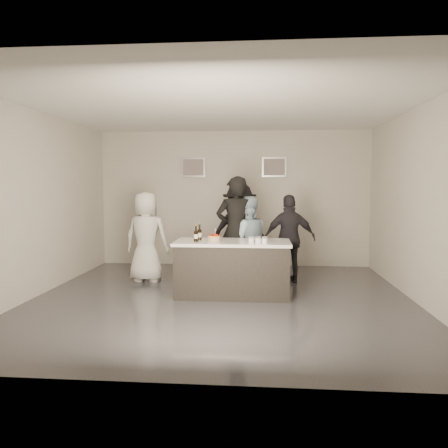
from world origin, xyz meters
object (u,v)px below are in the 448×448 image
(cake, at_px, (214,239))
(person_guest_left, at_px, (146,237))
(person_main_blue, at_px, (247,241))
(beer_bottle_a, at_px, (200,232))
(bar_counter, at_px, (232,268))
(person_guest_back, at_px, (239,230))
(person_guest_right, at_px, (290,239))
(beer_bottle_b, at_px, (196,234))
(person_main_black, at_px, (236,231))

(cake, distance_m, person_guest_left, 1.71)
(cake, distance_m, person_main_blue, 1.06)
(beer_bottle_a, bearing_deg, bar_counter, -9.07)
(person_guest_back, bearing_deg, person_guest_left, 32.03)
(person_main_blue, bearing_deg, cake, 47.97)
(person_guest_right, bearing_deg, beer_bottle_b, 32.70)
(cake, height_order, beer_bottle_b, beer_bottle_b)
(person_main_blue, distance_m, person_guest_right, 0.81)
(beer_bottle_b, xyz_separation_m, person_guest_right, (1.56, 1.22, -0.22))
(beer_bottle_b, height_order, person_guest_right, person_guest_right)
(person_main_black, xyz_separation_m, person_main_blue, (0.20, 0.10, -0.18))
(person_guest_left, distance_m, person_guest_back, 1.82)
(person_main_blue, relative_size, person_guest_back, 0.88)
(bar_counter, xyz_separation_m, beer_bottle_a, (-0.55, 0.09, 0.58))
(beer_bottle_a, bearing_deg, person_main_black, 49.97)
(beer_bottle_b, bearing_deg, person_guest_back, 70.26)
(bar_counter, xyz_separation_m, person_guest_back, (0.03, 1.56, 0.46))
(bar_counter, distance_m, cake, 0.57)
(person_main_blue, distance_m, person_guest_left, 1.89)
(beer_bottle_a, height_order, person_guest_left, person_guest_left)
(person_main_black, distance_m, person_guest_left, 1.70)
(person_main_black, height_order, person_guest_left, person_main_black)
(bar_counter, height_order, person_guest_right, person_guest_right)
(person_main_blue, xyz_separation_m, person_guest_right, (0.77, 0.24, 0.01))
(cake, height_order, person_main_black, person_main_black)
(person_main_black, relative_size, person_guest_back, 1.07)
(person_main_black, bearing_deg, person_guest_back, -100.79)
(person_main_black, relative_size, person_main_blue, 1.22)
(cake, bearing_deg, person_main_black, 69.49)
(person_guest_left, xyz_separation_m, person_guest_back, (1.70, 0.62, 0.07))
(cake, relative_size, person_guest_right, 0.13)
(cake, xyz_separation_m, beer_bottle_b, (-0.28, -0.07, 0.09))
(cake, distance_m, person_main_black, 0.88)
(person_guest_left, xyz_separation_m, person_guest_right, (2.66, 0.15, -0.03))
(cake, relative_size, beer_bottle_a, 0.80)
(bar_counter, bearing_deg, beer_bottle_a, 170.93)
(cake, relative_size, beer_bottle_b, 0.80)
(person_guest_back, bearing_deg, bar_counter, 100.83)
(cake, relative_size, person_guest_left, 0.12)
(cake, xyz_separation_m, person_main_black, (0.31, 0.82, 0.04))
(person_guest_left, bearing_deg, person_main_blue, -176.89)
(person_main_black, xyz_separation_m, person_guest_back, (0.02, 0.80, -0.06))
(person_main_blue, bearing_deg, person_guest_right, -176.02)
(person_guest_left, bearing_deg, bar_counter, 156.44)
(person_main_black, bearing_deg, person_guest_left, -15.57)
(beer_bottle_b, distance_m, person_guest_left, 1.54)
(person_main_blue, bearing_deg, beer_bottle_a, 32.04)
(person_main_black, relative_size, person_guest_left, 1.17)
(beer_bottle_a, xyz_separation_m, person_guest_back, (0.58, 1.47, -0.12))
(person_main_blue, relative_size, person_guest_right, 0.98)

